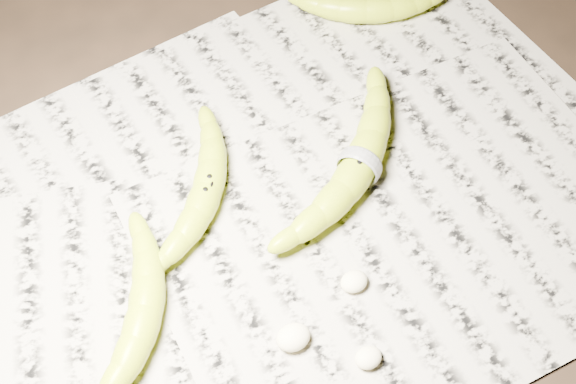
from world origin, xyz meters
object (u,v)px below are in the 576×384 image
banana_center (206,189)px  banana_taped (360,164)px  banana_left_b (144,310)px  banana_upper_a (366,8)px

banana_center → banana_taped: 0.18m
banana_left_b → banana_center: bearing=-15.0°
banana_left_b → banana_upper_a: banana_left_b is taller
banana_upper_a → banana_center: bearing=-124.0°
banana_left_b → banana_taped: size_ratio=0.77×
banana_center → banana_left_b: bearing=171.3°
banana_center → banana_upper_a: 0.35m
banana_center → banana_taped: size_ratio=0.79×
banana_center → banana_taped: (0.17, -0.06, 0.00)m
banana_center → banana_upper_a: bearing=-22.4°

